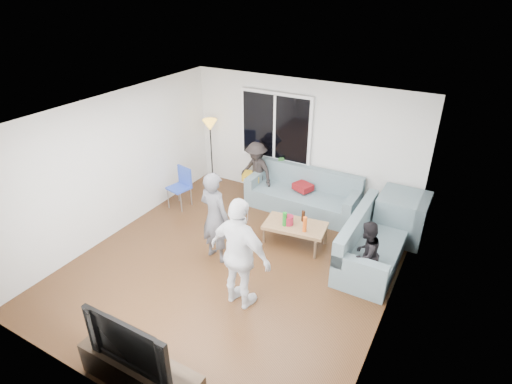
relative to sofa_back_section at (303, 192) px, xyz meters
The scene contains 30 objects.
floor 2.33m from the sofa_back_section, 96.53° to the right, with size 5.00×5.50×0.04m, color #56351C.
ceiling 3.17m from the sofa_back_section, 96.53° to the right, with size 5.00×5.50×0.04m, color white.
wall_back 1.04m from the sofa_back_section, 117.46° to the left, with size 5.00×0.04×2.60m, color silver.
wall_front 5.12m from the sofa_back_section, 92.95° to the right, with size 5.00×0.04×2.60m, color silver.
wall_left 3.69m from the sofa_back_section, 140.77° to the right, with size 0.04×5.50×2.60m, color silver.
wall_right 3.32m from the sofa_back_section, 45.12° to the right, with size 0.04×5.50×2.60m, color silver.
window_frame 1.48m from the sofa_back_section, 153.97° to the left, with size 1.62×0.06×1.47m, color white.
window_glass 1.47m from the sofa_back_section, 156.16° to the left, with size 1.50×0.02×1.35m, color black.
window_mullion 1.46m from the sofa_back_section, 156.72° to the left, with size 0.05×0.03×1.35m, color white.
radiator 0.95m from the sofa_back_section, 156.16° to the left, with size 1.30×0.12×0.62m, color silver.
potted_plant 0.85m from the sofa_back_section, 153.10° to the left, with size 0.18×0.15×0.33m, color #306628.
vase 1.33m from the sofa_back_section, 164.36° to the left, with size 0.15×0.15×0.15m, color silver.
sofa_back_section is the anchor object (origin of this frame).
sofa_right_section 2.03m from the sofa_back_section, 29.93° to the right, with size 0.85×2.00×0.85m, color slate, non-canonical shape.
sofa_corner 1.98m from the sofa_back_section, ahead, with size 0.85×0.85×0.85m, color slate.
cushion_yellow 1.19m from the sofa_back_section, behind, with size 0.38×0.32×0.14m, color gold.
cushion_red 0.11m from the sofa_back_section, 110.41° to the left, with size 0.36×0.30×0.13m, color maroon.
coffee_table 1.25m from the sofa_back_section, 72.49° to the right, with size 1.10×0.60×0.40m, color #A47A4F.
pitcher 1.26m from the sofa_back_section, 77.86° to the right, with size 0.17×0.17×0.17m, color maroon.
side_chair 2.57m from the sofa_back_section, 154.05° to the right, with size 0.40×0.40×0.86m, color #2945B2, non-canonical shape.
floor_lamp 2.34m from the sofa_back_section, behind, with size 0.32×0.32×1.56m, color yellow, non-canonical shape.
player_left 2.34m from the sofa_back_section, 105.90° to the right, with size 0.59×0.39×1.62m, color #48484D.
player_right 3.03m from the sofa_back_section, 83.92° to the right, with size 1.03×0.43×1.75m, color silver.
spectator_right 2.42m from the sofa_back_section, 43.13° to the right, with size 0.54×0.42×1.11m, color black.
spectator_back 1.13m from the sofa_back_section, behind, with size 0.83×0.48×1.28m, color black.
tv_console 4.77m from the sofa_back_section, 89.62° to the right, with size 1.60×0.40×0.44m, color #34261A.
television 4.78m from the sofa_back_section, 89.62° to the right, with size 1.18×0.15×0.68m, color black.
bottle_d 1.44m from the sofa_back_section, 65.17° to the right, with size 0.07×0.07×0.28m, color #F45B15.
bottle_b 1.32m from the sofa_back_section, 80.64° to the right, with size 0.08×0.08×0.26m, color #188420.
bottle_c 1.10m from the sofa_back_section, 66.09° to the right, with size 0.07×0.07×0.21m, color black.
Camera 1 is at (3.06, -4.68, 4.34)m, focal length 28.73 mm.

